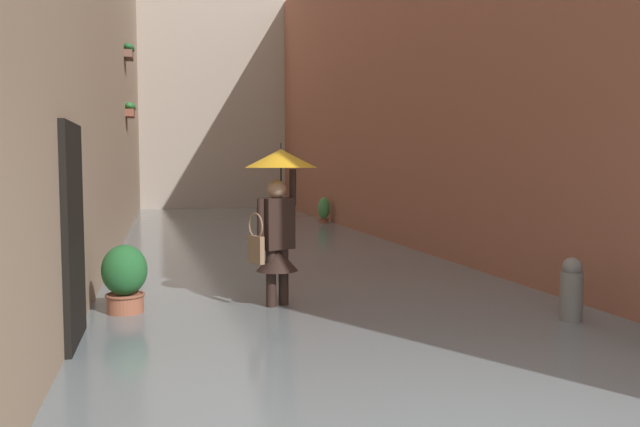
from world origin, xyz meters
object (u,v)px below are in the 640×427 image
(person_wading, at_px, (279,203))
(potted_plant_mid_left, at_px, (324,211))
(potted_plant_far_right, at_px, (125,281))
(mooring_bollard, at_px, (571,295))

(person_wading, height_order, potted_plant_mid_left, person_wading)
(potted_plant_far_right, bearing_deg, person_wading, 177.72)
(person_wading, xyz_separation_m, potted_plant_far_right, (1.77, -0.07, -0.87))
(person_wading, distance_m, potted_plant_far_right, 1.97)
(potted_plant_far_right, xyz_separation_m, potted_plant_mid_left, (-5.07, -10.52, -0.02))
(potted_plant_far_right, xyz_separation_m, mooring_bollard, (-4.70, 1.57, -0.08))
(person_wading, bearing_deg, potted_plant_mid_left, -107.29)
(potted_plant_far_right, distance_m, mooring_bollard, 4.96)
(potted_plant_mid_left, bearing_deg, potted_plant_far_right, 64.28)
(person_wading, bearing_deg, mooring_bollard, 152.93)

